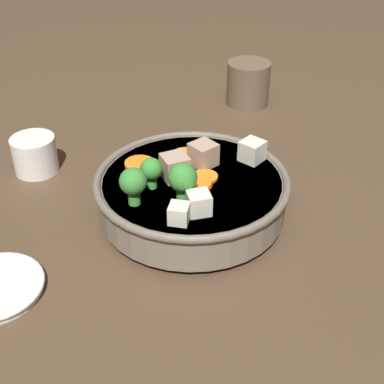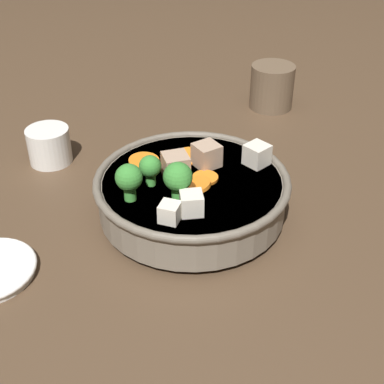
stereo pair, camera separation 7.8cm
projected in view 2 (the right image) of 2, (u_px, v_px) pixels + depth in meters
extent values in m
plane|color=#4C3826|center=(192.00, 215.00, 0.80)|extent=(3.00, 3.00, 0.00)
cylinder|color=slate|center=(192.00, 213.00, 0.80)|extent=(0.15, 0.15, 0.01)
cylinder|color=slate|center=(192.00, 195.00, 0.78)|extent=(0.27, 0.27, 0.05)
torus|color=#685F52|center=(192.00, 180.00, 0.77)|extent=(0.28, 0.28, 0.01)
cylinder|color=brown|center=(192.00, 188.00, 0.78)|extent=(0.26, 0.26, 0.03)
cylinder|color=orange|center=(194.00, 186.00, 0.75)|extent=(0.05, 0.05, 0.02)
cylinder|color=orange|center=(144.00, 161.00, 0.81)|extent=(0.06, 0.06, 0.01)
cylinder|color=orange|center=(205.00, 178.00, 0.77)|extent=(0.05, 0.05, 0.00)
cylinder|color=orange|center=(189.00, 157.00, 0.82)|extent=(0.05, 0.04, 0.01)
cylinder|color=green|center=(130.00, 192.00, 0.72)|extent=(0.02, 0.02, 0.02)
sphere|color=#388433|center=(129.00, 177.00, 0.71)|extent=(0.04, 0.04, 0.04)
cylinder|color=green|center=(151.00, 179.00, 0.75)|extent=(0.01, 0.01, 0.02)
sphere|color=#388433|center=(150.00, 166.00, 0.74)|extent=(0.03, 0.03, 0.03)
cylinder|color=green|center=(175.00, 192.00, 0.72)|extent=(0.02, 0.02, 0.02)
sphere|color=#388433|center=(175.00, 176.00, 0.71)|extent=(0.04, 0.04, 0.04)
cube|color=tan|center=(176.00, 166.00, 0.77)|extent=(0.05, 0.05, 0.04)
cube|color=silver|center=(257.00, 155.00, 0.80)|extent=(0.04, 0.04, 0.03)
cube|color=tan|center=(207.00, 155.00, 0.79)|extent=(0.05, 0.05, 0.03)
cube|color=silver|center=(170.00, 212.00, 0.68)|extent=(0.03, 0.03, 0.03)
cube|color=silver|center=(192.00, 203.00, 0.70)|extent=(0.04, 0.04, 0.03)
cylinder|color=white|center=(49.00, 145.00, 0.92)|extent=(0.07, 0.07, 0.06)
cylinder|color=brown|center=(48.00, 136.00, 0.91)|extent=(0.06, 0.06, 0.00)
cylinder|color=brown|center=(272.00, 87.00, 1.09)|extent=(0.09, 0.09, 0.09)
torus|color=brown|center=(277.00, 77.00, 1.13)|extent=(0.05, 0.01, 0.05)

